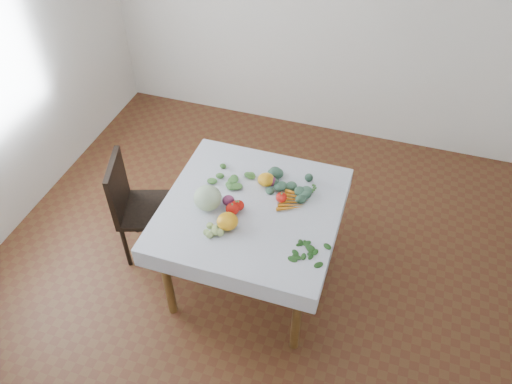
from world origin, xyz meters
TOP-DOWN VIEW (x-y plane):
  - ground at (0.00, 0.00)m, footprint 4.00×4.00m
  - table at (0.00, 0.00)m, footprint 1.00×1.00m
  - tablecloth at (0.00, 0.00)m, footprint 1.12×1.12m
  - chair at (-0.89, 0.02)m, footprint 0.50×0.50m
  - cabbage at (-0.26, -0.09)m, footprint 0.20×0.20m
  - tomato_a at (-0.08, -0.05)m, footprint 0.08×0.08m
  - tomato_b at (0.17, 0.11)m, footprint 0.10×0.10m
  - tomato_c at (-0.09, -0.09)m, footprint 0.11×0.11m
  - tomato_d at (-0.07, -0.04)m, footprint 0.09×0.09m
  - heirloom_back at (0.03, 0.23)m, footprint 0.13×0.13m
  - heirloom_front at (-0.08, -0.21)m, footprint 0.17×0.17m
  - onion_a at (0.06, 0.24)m, footprint 0.09×0.09m
  - onion_b at (-0.15, -0.02)m, footprint 0.10×0.10m
  - tomatillo_cluster at (-0.12, -0.29)m, footprint 0.15×0.09m
  - carrot_bunch at (0.25, 0.14)m, footprint 0.18×0.24m
  - kale_bunch at (0.16, 0.22)m, footprint 0.35×0.27m
  - basil_bunch at (0.43, -0.25)m, footprint 0.21×0.19m
  - dill_bunch at (-0.21, 0.21)m, footprint 0.24×0.23m

SIDE VIEW (x-z plane):
  - ground at x=0.00m, z-range 0.00..0.00m
  - chair at x=-0.89m, z-range 0.06..0.93m
  - table at x=0.00m, z-range 0.28..1.03m
  - tablecloth at x=0.00m, z-range 0.75..0.76m
  - basil_bunch at x=0.43m, z-range 0.76..0.77m
  - carrot_bunch at x=0.25m, z-range 0.76..0.78m
  - dill_bunch at x=-0.21m, z-range 0.76..0.78m
  - tomatillo_cluster at x=-0.12m, z-range 0.76..0.80m
  - kale_bunch at x=0.16m, z-range 0.76..0.80m
  - tomato_a at x=-0.08m, z-range 0.76..0.82m
  - onion_a at x=0.06m, z-range 0.76..0.82m
  - tomato_b at x=0.17m, z-range 0.76..0.82m
  - tomato_d at x=-0.07m, z-range 0.76..0.82m
  - onion_b at x=-0.15m, z-range 0.76..0.82m
  - tomato_c at x=-0.09m, z-range 0.76..0.83m
  - heirloom_back at x=0.03m, z-range 0.76..0.84m
  - heirloom_front at x=-0.08m, z-range 0.76..0.85m
  - cabbage at x=-0.26m, z-range 0.76..0.92m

